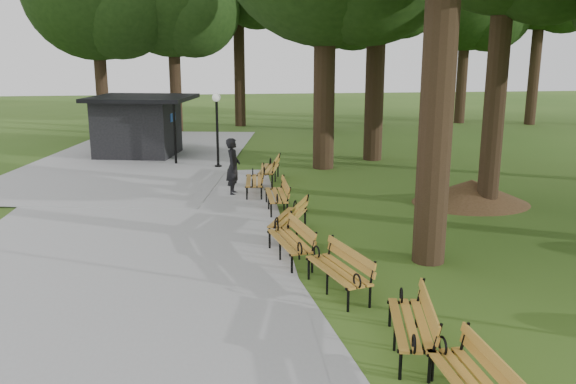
{
  "coord_description": "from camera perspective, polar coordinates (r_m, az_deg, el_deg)",
  "views": [
    {
      "loc": [
        -1.79,
        -11.14,
        4.5
      ],
      "look_at": [
        0.0,
        2.81,
        1.1
      ],
      "focal_mm": 37.13,
      "sensor_mm": 36.0,
      "label": 1
    }
  ],
  "objects": [
    {
      "name": "ground",
      "position": [
        12.15,
        1.69,
        -8.16
      ],
      "size": [
        100.0,
        100.0,
        0.0
      ],
      "primitive_type": "plane",
      "color": "#2F5217",
      "rests_on": "ground"
    },
    {
      "name": "person",
      "position": [
        18.7,
        -5.27,
        2.43
      ],
      "size": [
        0.53,
        0.72,
        1.8
      ],
      "primitive_type": "imported",
      "rotation": [
        0.0,
        0.0,
        1.41
      ],
      "color": "black",
      "rests_on": "ground"
    },
    {
      "name": "bench_7",
      "position": [
        20.58,
        -1.85,
        2.2
      ],
      "size": [
        1.05,
        2.0,
        0.88
      ],
      "primitive_type": null,
      "rotation": [
        0.0,
        0.0,
        -1.8
      ],
      "color": "#B37B29",
      "rests_on": "ground"
    },
    {
      "name": "lamp_post",
      "position": [
        22.91,
        -6.83,
        7.43
      ],
      "size": [
        0.32,
        0.32,
        2.86
      ],
      "color": "black",
      "rests_on": "ground"
    },
    {
      "name": "kiosk",
      "position": [
        26.25,
        -14.22,
        6.13
      ],
      "size": [
        4.77,
        4.37,
        2.56
      ],
      "primitive_type": null,
      "rotation": [
        0.0,
        0.0,
        -0.22
      ],
      "color": "black",
      "rests_on": "ground"
    },
    {
      "name": "bench_6",
      "position": [
        18.78,
        -3.26,
        1.08
      ],
      "size": [
        0.79,
        1.94,
        0.88
      ],
      "primitive_type": null,
      "rotation": [
        0.0,
        0.0,
        -1.65
      ],
      "color": "#B37B29",
      "rests_on": "ground"
    },
    {
      "name": "bench_1",
      "position": [
        9.39,
        11.61,
        -12.33
      ],
      "size": [
        1.02,
        1.99,
        0.88
      ],
      "primitive_type": null,
      "rotation": [
        0.0,
        0.0,
        -1.78
      ],
      "color": "#B37B29",
      "rests_on": "ground"
    },
    {
      "name": "dirt_mound",
      "position": [
        18.53,
        17.14,
        0.06
      ],
      "size": [
        2.93,
        2.93,
        0.72
      ],
      "primitive_type": "cone",
      "color": "#47301C",
      "rests_on": "ground"
    },
    {
      "name": "bench_3",
      "position": [
        12.91,
        0.17,
        -4.74
      ],
      "size": [
        0.97,
        1.98,
        0.88
      ],
      "primitive_type": null,
      "rotation": [
        0.0,
        0.0,
        -1.39
      ],
      "color": "#B37B29",
      "rests_on": "ground"
    },
    {
      "name": "path",
      "position": [
        15.0,
        -15.5,
        -4.27
      ],
      "size": [
        12.0,
        38.0,
        0.06
      ],
      "primitive_type": "cube",
      "color": "#99999C",
      "rests_on": "ground"
    },
    {
      "name": "bench_2",
      "position": [
        11.3,
        4.79,
        -7.52
      ],
      "size": [
        1.13,
        2.0,
        0.88
      ],
      "primitive_type": null,
      "rotation": [
        0.0,
        0.0,
        -1.3
      ],
      "color": "#B37B29",
      "rests_on": "ground"
    },
    {
      "name": "bench_5",
      "position": [
        16.88,
        -1.13,
        -0.34
      ],
      "size": [
        0.67,
        1.91,
        0.88
      ],
      "primitive_type": null,
      "rotation": [
        0.0,
        0.0,
        -1.58
      ],
      "color": "#B37B29",
      "rests_on": "ground"
    },
    {
      "name": "bench_4",
      "position": [
        14.64,
        0.02,
        -2.51
      ],
      "size": [
        1.34,
        2.0,
        0.88
      ],
      "primitive_type": null,
      "rotation": [
        0.0,
        0.0,
        -1.98
      ],
      "color": "#B37B29",
      "rests_on": "ground"
    }
  ]
}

